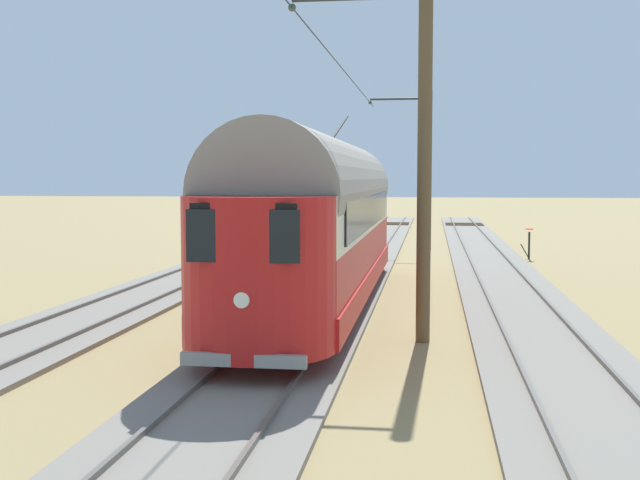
{
  "coord_description": "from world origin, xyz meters",
  "views": [
    {
      "loc": [
        -2.79,
        24.01,
        3.27
      ],
      "look_at": [
        0.28,
        2.23,
        1.54
      ],
      "focal_mm": 44.53,
      "sensor_mm": 36.0,
      "label": 1
    }
  ],
  "objects_px": {
    "catenary_pole_foreground": "(427,167)",
    "switch_stand": "(529,242)",
    "catenary_pole_mid_near": "(421,153)",
    "vintage_streetcar": "(320,218)"
  },
  "relations": [
    {
      "from": "catenary_pole_foreground",
      "to": "catenary_pole_mid_near",
      "type": "height_order",
      "value": "same"
    },
    {
      "from": "catenary_pole_foreground",
      "to": "catenary_pole_mid_near",
      "type": "xyz_separation_m",
      "value": [
        0.0,
        20.16,
        0.0
      ]
    },
    {
      "from": "switch_stand",
      "to": "vintage_streetcar",
      "type": "bearing_deg",
      "value": 62.38
    },
    {
      "from": "catenary_pole_foreground",
      "to": "switch_stand",
      "type": "height_order",
      "value": "catenary_pole_foreground"
    },
    {
      "from": "vintage_streetcar",
      "to": "catenary_pole_foreground",
      "type": "bearing_deg",
      "value": -99.03
    },
    {
      "from": "catenary_pole_foreground",
      "to": "switch_stand",
      "type": "relative_size",
      "value": 5.82
    },
    {
      "from": "catenary_pole_mid_near",
      "to": "switch_stand",
      "type": "height_order",
      "value": "catenary_pole_mid_near"
    },
    {
      "from": "vintage_streetcar",
      "to": "switch_stand",
      "type": "relative_size",
      "value": 13.71
    },
    {
      "from": "catenary_pole_foreground",
      "to": "catenary_pole_mid_near",
      "type": "bearing_deg",
      "value": 90.0
    },
    {
      "from": "catenary_pole_mid_near",
      "to": "catenary_pole_foreground",
      "type": "bearing_deg",
      "value": -90.0
    }
  ]
}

